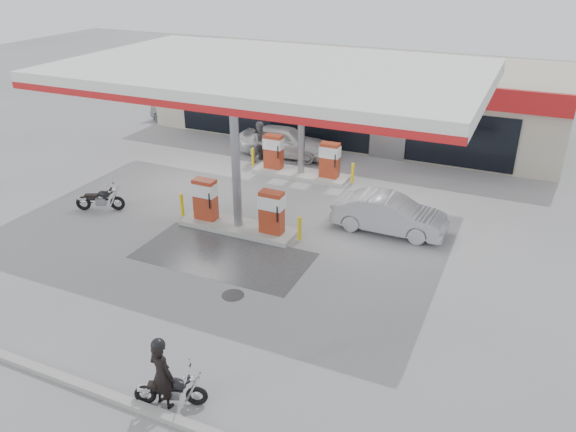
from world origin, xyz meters
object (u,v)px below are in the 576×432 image
at_px(pump_island_near, 238,212).
at_px(sedan_white, 285,141).
at_px(pump_island_far, 301,161).
at_px(main_motorcycle, 172,391).
at_px(parked_motorcycle, 101,200).
at_px(parked_car_left, 181,113).
at_px(biker_main, 162,374).
at_px(hatchback_silver, 389,214).
at_px(attendant, 261,142).

xyz_separation_m(pump_island_near, sedan_white, (-1.84, 8.20, 0.07)).
height_order(pump_island_far, main_motorcycle, pump_island_far).
bearing_deg(parked_motorcycle, parked_car_left, 84.98).
bearing_deg(sedan_white, pump_island_near, -172.22).
xyz_separation_m(biker_main, hatchback_silver, (2.40, 10.80, -0.18)).
xyz_separation_m(hatchback_silver, parked_car_left, (-15.18, 8.86, -0.10)).
bearing_deg(hatchback_silver, main_motorcycle, 168.04).
bearing_deg(pump_island_far, hatchback_silver, -36.26).
bearing_deg(pump_island_far, pump_island_near, -90.00).
distance_m(sedan_white, hatchback_silver, 9.24).
relative_size(pump_island_far, attendant, 2.55).
relative_size(pump_island_far, parked_motorcycle, 2.76).
xyz_separation_m(attendant, hatchback_silver, (7.75, -4.80, -0.31)).
bearing_deg(pump_island_far, main_motorcycle, -78.52).
distance_m(biker_main, sedan_white, 17.42).
xyz_separation_m(sedan_white, attendant, (-0.72, -1.20, 0.23)).
bearing_deg(main_motorcycle, pump_island_near, 86.68).
xyz_separation_m(pump_island_near, pump_island_far, (0.00, 6.00, 0.00)).
bearing_deg(main_motorcycle, sedan_white, 83.59).
relative_size(biker_main, parked_car_left, 0.43).
relative_size(biker_main, hatchback_silver, 0.42).
xyz_separation_m(parked_motorcycle, sedan_white, (4.02, 8.98, 0.33)).
distance_m(pump_island_near, pump_island_far, 6.00).
height_order(pump_island_far, parked_car_left, pump_island_far).
bearing_deg(hatchback_silver, sedan_white, 49.30).
relative_size(sedan_white, attendant, 2.27).
relative_size(parked_motorcycle, parked_car_left, 0.45).
bearing_deg(attendant, parked_car_left, 82.83).
relative_size(main_motorcycle, hatchback_silver, 0.39).
bearing_deg(sedan_white, pump_island_far, -144.92).
relative_size(main_motorcycle, parked_car_left, 0.40).
relative_size(pump_island_near, pump_island_far, 1.00).
relative_size(parked_motorcycle, hatchback_silver, 0.44).
bearing_deg(parked_motorcycle, main_motorcycle, -65.57).
xyz_separation_m(sedan_white, hatchback_silver, (7.03, -6.00, -0.08)).
distance_m(pump_island_far, parked_motorcycle, 8.97).
relative_size(pump_island_near, main_motorcycle, 3.13).
bearing_deg(biker_main, pump_island_far, -69.42).
bearing_deg(sedan_white, hatchback_silver, -135.40).
height_order(biker_main, sedan_white, biker_main).
bearing_deg(pump_island_far, biker_main, -79.23).
xyz_separation_m(sedan_white, parked_car_left, (-8.16, 2.86, -0.18)).
relative_size(pump_island_far, parked_car_left, 1.25).
bearing_deg(biker_main, pump_island_near, -62.29).
bearing_deg(pump_island_near, parked_motorcycle, -172.44).
bearing_deg(parked_motorcycle, pump_island_far, 24.87).
height_order(pump_island_near, main_motorcycle, pump_island_near).
bearing_deg(biker_main, hatchback_silver, -92.74).
bearing_deg(pump_island_near, main_motorcycle, -70.91).
bearing_deg(pump_island_near, parked_car_left, 132.11).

